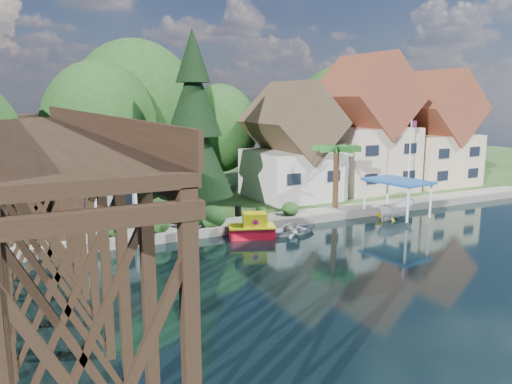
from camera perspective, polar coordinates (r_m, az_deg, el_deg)
ground at (r=31.77m, az=7.84°, el=-7.57°), size 140.00×140.00×0.00m
bank at (r=62.01m, az=-10.19°, el=1.54°), size 140.00×52.00×0.50m
seawall at (r=40.22m, az=6.12°, el=-3.18°), size 60.00×0.40×0.62m
promenade at (r=42.30m, az=7.45°, el=-2.22°), size 50.00×2.60×0.06m
trestle_bridge at (r=30.31m, az=-23.99°, el=1.13°), size 4.12×44.18×9.30m
house_left at (r=47.68m, az=4.07°, el=4.91°), size 7.64×8.64×11.02m
house_center at (r=53.12m, az=12.24°, el=6.66°), size 8.65×9.18×13.89m
house_right at (r=58.87m, az=19.41°, el=6.04°), size 8.15×8.64×12.45m
shed at (r=40.23m, az=-17.42°, el=1.50°), size 5.09×5.40×7.85m
bg_trees at (r=49.59m, az=-5.08°, el=7.60°), size 49.90×13.30×10.57m
shrubs at (r=37.33m, az=-6.11°, el=-2.82°), size 15.76×2.47×1.70m
conifer at (r=39.43m, az=-7.08°, el=7.17°), size 5.94×5.94×14.63m
palm_tree at (r=43.24m, az=9.21°, el=4.72°), size 4.53×4.53×5.76m
flagpole at (r=50.15m, az=17.26°, el=4.61°), size 1.10×0.47×7.39m
tugboat at (r=35.96m, az=-0.43°, el=-4.10°), size 3.75×2.85×2.42m
boat_white_a at (r=37.30m, az=4.39°, el=-4.11°), size 3.99×2.95×0.80m
boat_canopy at (r=43.07m, az=15.79°, el=-1.11°), size 4.28×5.53×3.27m
boat_yellow at (r=42.93m, az=14.83°, el=-2.22°), size 2.62×2.40×1.17m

